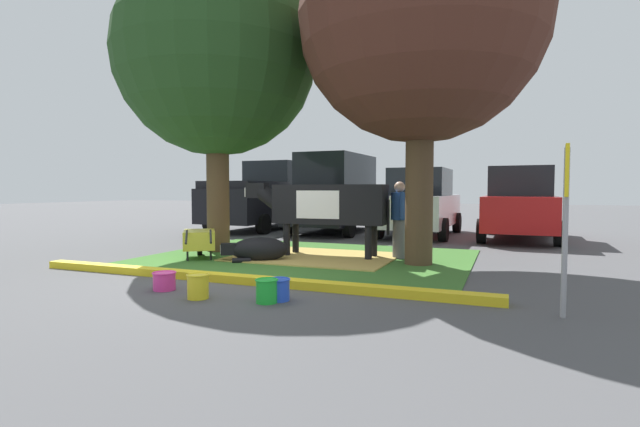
{
  "coord_description": "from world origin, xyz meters",
  "views": [
    {
      "loc": [
        4.1,
        -6.6,
        1.41
      ],
      "look_at": [
        0.47,
        2.48,
        0.9
      ],
      "focal_mm": 26.33,
      "sensor_mm": 36.0,
      "label": 1
    }
  ],
  "objects_px": {
    "bucket_pink": "(164,280)",
    "suv_black": "(337,193)",
    "wheelbarrow": "(199,240)",
    "shade_tree_right": "(421,20)",
    "sedan_red": "(520,204)",
    "pickup_truck_black": "(265,197)",
    "shade_tree_left": "(216,56)",
    "parking_sign": "(566,196)",
    "hatchback_white": "(421,203)",
    "person_handler": "(399,218)",
    "cow_holstein": "(325,205)",
    "calf_lying": "(258,250)",
    "bucket_yellow": "(198,286)",
    "bucket_blue": "(278,289)",
    "bucket_green": "(267,290)"
  },
  "relations": [
    {
      "from": "calf_lying",
      "to": "wheelbarrow",
      "type": "relative_size",
      "value": 0.88
    },
    {
      "from": "bucket_yellow",
      "to": "bucket_blue",
      "type": "distance_m",
      "value": 1.05
    },
    {
      "from": "suv_black",
      "to": "sedan_red",
      "type": "xyz_separation_m",
      "value": [
        5.48,
        -0.15,
        -0.29
      ]
    },
    {
      "from": "bucket_pink",
      "to": "suv_black",
      "type": "distance_m",
      "value": 9.26
    },
    {
      "from": "pickup_truck_black",
      "to": "wheelbarrow",
      "type": "bearing_deg",
      "value": -71.99
    },
    {
      "from": "person_handler",
      "to": "bucket_yellow",
      "type": "relative_size",
      "value": 4.88
    },
    {
      "from": "shade_tree_left",
      "to": "bucket_blue",
      "type": "height_order",
      "value": "shade_tree_left"
    },
    {
      "from": "bucket_green",
      "to": "bucket_pink",
      "type": "bearing_deg",
      "value": 175.83
    },
    {
      "from": "pickup_truck_black",
      "to": "suv_black",
      "type": "xyz_separation_m",
      "value": [
        2.85,
        -0.36,
        0.16
      ]
    },
    {
      "from": "person_handler",
      "to": "bucket_yellow",
      "type": "bearing_deg",
      "value": -111.15
    },
    {
      "from": "person_handler",
      "to": "bucket_green",
      "type": "distance_m",
      "value": 4.33
    },
    {
      "from": "bucket_blue",
      "to": "pickup_truck_black",
      "type": "xyz_separation_m",
      "value": [
        -5.33,
        9.49,
        0.97
      ]
    },
    {
      "from": "cow_holstein",
      "to": "sedan_red",
      "type": "distance_m",
      "value": 6.49
    },
    {
      "from": "pickup_truck_black",
      "to": "bucket_yellow",
      "type": "bearing_deg",
      "value": -66.19
    },
    {
      "from": "bucket_blue",
      "to": "suv_black",
      "type": "bearing_deg",
      "value": 105.19
    },
    {
      "from": "person_handler",
      "to": "wheelbarrow",
      "type": "bearing_deg",
      "value": -158.26
    },
    {
      "from": "wheelbarrow",
      "to": "bucket_pink",
      "type": "height_order",
      "value": "wheelbarrow"
    },
    {
      "from": "shade_tree_right",
      "to": "calf_lying",
      "type": "relative_size",
      "value": 5.23
    },
    {
      "from": "shade_tree_right",
      "to": "calf_lying",
      "type": "distance_m",
      "value": 5.22
    },
    {
      "from": "person_handler",
      "to": "bucket_pink",
      "type": "distance_m",
      "value": 4.8
    },
    {
      "from": "shade_tree_left",
      "to": "shade_tree_right",
      "type": "height_order",
      "value": "shade_tree_right"
    },
    {
      "from": "person_handler",
      "to": "bucket_blue",
      "type": "xyz_separation_m",
      "value": [
        -0.67,
        -4.05,
        -0.69
      ]
    },
    {
      "from": "bucket_yellow",
      "to": "sedan_red",
      "type": "height_order",
      "value": "sedan_red"
    },
    {
      "from": "cow_holstein",
      "to": "bucket_blue",
      "type": "height_order",
      "value": "cow_holstein"
    },
    {
      "from": "person_handler",
      "to": "bucket_blue",
      "type": "height_order",
      "value": "person_handler"
    },
    {
      "from": "shade_tree_left",
      "to": "bucket_green",
      "type": "bearing_deg",
      "value": -49.31
    },
    {
      "from": "bucket_pink",
      "to": "bucket_yellow",
      "type": "xyz_separation_m",
      "value": [
        0.75,
        -0.25,
        0.03
      ]
    },
    {
      "from": "suv_black",
      "to": "calf_lying",
      "type": "bearing_deg",
      "value": -83.96
    },
    {
      "from": "calf_lying",
      "to": "bucket_blue",
      "type": "height_order",
      "value": "calf_lying"
    },
    {
      "from": "cow_holstein",
      "to": "calf_lying",
      "type": "bearing_deg",
      "value": -133.59
    },
    {
      "from": "wheelbarrow",
      "to": "shade_tree_right",
      "type": "bearing_deg",
      "value": 11.89
    },
    {
      "from": "parking_sign",
      "to": "sedan_red",
      "type": "distance_m",
      "value": 8.53
    },
    {
      "from": "shade_tree_left",
      "to": "person_handler",
      "type": "distance_m",
      "value": 5.34
    },
    {
      "from": "calf_lying",
      "to": "suv_black",
      "type": "height_order",
      "value": "suv_black"
    },
    {
      "from": "bucket_blue",
      "to": "hatchback_white",
      "type": "relative_size",
      "value": 0.07
    },
    {
      "from": "parking_sign",
      "to": "hatchback_white",
      "type": "distance_m",
      "value": 9.1
    },
    {
      "from": "shade_tree_left",
      "to": "bucket_yellow",
      "type": "relative_size",
      "value": 20.54
    },
    {
      "from": "shade_tree_left",
      "to": "sedan_red",
      "type": "xyz_separation_m",
      "value": [
        6.35,
        5.34,
        -3.35
      ]
    },
    {
      "from": "bucket_blue",
      "to": "pickup_truck_black",
      "type": "height_order",
      "value": "pickup_truck_black"
    },
    {
      "from": "bucket_blue",
      "to": "hatchback_white",
      "type": "xyz_separation_m",
      "value": [
        0.24,
        9.03,
        0.84
      ]
    },
    {
      "from": "shade_tree_right",
      "to": "sedan_red",
      "type": "distance_m",
      "value": 6.79
    },
    {
      "from": "shade_tree_right",
      "to": "bucket_green",
      "type": "height_order",
      "value": "shade_tree_right"
    },
    {
      "from": "shade_tree_left",
      "to": "sedan_red",
      "type": "height_order",
      "value": "shade_tree_left"
    },
    {
      "from": "calf_lying",
      "to": "bucket_pink",
      "type": "distance_m",
      "value": 2.72
    },
    {
      "from": "wheelbarrow",
      "to": "bucket_blue",
      "type": "relative_size",
      "value": 4.8
    },
    {
      "from": "cow_holstein",
      "to": "bucket_green",
      "type": "xyz_separation_m",
      "value": [
        0.72,
        -3.88,
        -0.93
      ]
    },
    {
      "from": "person_handler",
      "to": "bucket_pink",
      "type": "xyz_separation_m",
      "value": [
        -2.43,
        -4.09,
        -0.7
      ]
    },
    {
      "from": "wheelbarrow",
      "to": "sedan_red",
      "type": "relative_size",
      "value": 0.33
    },
    {
      "from": "person_handler",
      "to": "bucket_pink",
      "type": "relative_size",
      "value": 4.73
    },
    {
      "from": "person_handler",
      "to": "suv_black",
      "type": "xyz_separation_m",
      "value": [
        -3.14,
        5.08,
        0.44
      ]
    }
  ]
}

